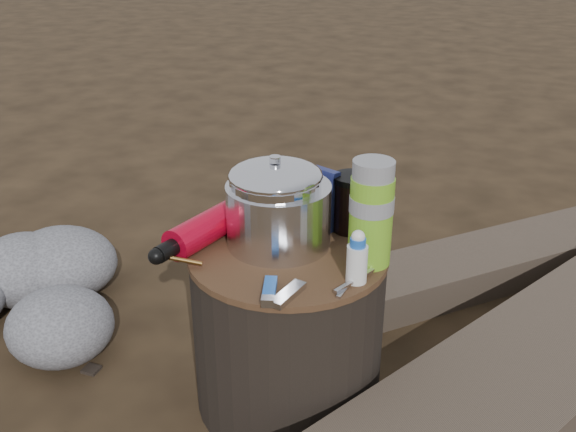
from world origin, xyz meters
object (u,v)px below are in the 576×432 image
(stump, at_px, (288,328))
(travel_mug, at_px, (352,203))
(log_main, at_px, (575,344))
(camping_pot, at_px, (275,204))
(thermos, at_px, (371,214))
(fuel_bottle, at_px, (209,227))

(stump, bearing_deg, travel_mug, 58.73)
(log_main, height_order, travel_mug, travel_mug)
(stump, bearing_deg, camping_pot, 150.20)
(thermos, bearing_deg, fuel_bottle, -173.74)
(log_main, relative_size, fuel_bottle, 6.52)
(camping_pot, bearing_deg, log_main, 26.47)
(log_main, bearing_deg, thermos, -116.55)
(camping_pot, height_order, thermos, thermos)
(stump, xyz_separation_m, log_main, (0.63, 0.35, -0.12))
(travel_mug, bearing_deg, stump, -121.27)
(fuel_bottle, bearing_deg, log_main, 37.38)
(stump, bearing_deg, log_main, 29.28)
(stump, distance_m, log_main, 0.73)
(stump, relative_size, camping_pot, 2.19)
(thermos, distance_m, travel_mug, 0.16)
(fuel_bottle, bearing_deg, camping_pot, 27.79)
(stump, relative_size, fuel_bottle, 1.46)
(stump, height_order, log_main, stump)
(travel_mug, bearing_deg, camping_pot, -134.39)
(log_main, relative_size, travel_mug, 14.65)
(fuel_bottle, relative_size, thermos, 1.32)
(camping_pot, bearing_deg, thermos, 0.07)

